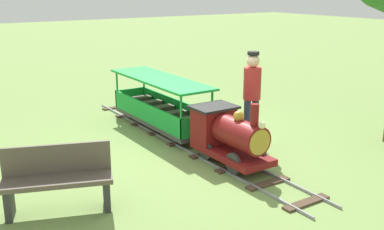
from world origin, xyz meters
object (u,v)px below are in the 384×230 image
(passenger_car, at_px, (160,108))
(conductor_person, at_px, (252,90))
(park_bench, at_px, (58,179))
(locomotive, at_px, (228,134))

(passenger_car, distance_m, conductor_person, 1.89)
(park_bench, bearing_deg, passenger_car, -140.68)
(passenger_car, bearing_deg, locomotive, 90.00)
(locomotive, distance_m, conductor_person, 1.17)
(conductor_person, height_order, park_bench, conductor_person)
(locomotive, distance_m, passenger_car, 2.11)
(locomotive, relative_size, conductor_person, 0.89)
(locomotive, xyz_separation_m, passenger_car, (0.00, -2.11, -0.06))
(passenger_car, relative_size, park_bench, 1.99)
(locomotive, bearing_deg, park_bench, 1.77)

